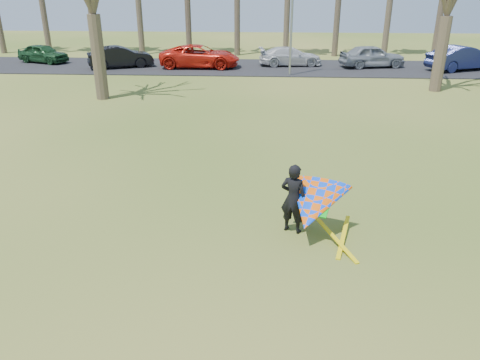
# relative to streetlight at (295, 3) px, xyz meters

# --- Properties ---
(ground) EXTENTS (100.00, 100.00, 0.00)m
(ground) POSITION_rel_streetlight_xyz_m (-2.16, -22.00, -4.46)
(ground) COLOR #2A5A13
(ground) RESTS_ON ground
(parking_strip) EXTENTS (46.00, 7.00, 0.06)m
(parking_strip) POSITION_rel_streetlight_xyz_m (-2.16, 3.00, -4.43)
(parking_strip) COLOR black
(parking_strip) RESTS_ON ground
(streetlight) EXTENTS (2.28, 0.18, 8.00)m
(streetlight) POSITION_rel_streetlight_xyz_m (0.00, 0.00, 0.00)
(streetlight) COLOR gray
(streetlight) RESTS_ON ground
(car_0) EXTENTS (4.23, 2.83, 1.34)m
(car_0) POSITION_rel_streetlight_xyz_m (-18.31, 3.92, -3.74)
(car_0) COLOR #1C4623
(car_0) RESTS_ON parking_strip
(car_1) EXTENTS (4.68, 3.23, 1.46)m
(car_1) POSITION_rel_streetlight_xyz_m (-11.92, 2.16, -3.67)
(car_1) COLOR black
(car_1) RESTS_ON parking_strip
(car_2) EXTENTS (5.55, 2.56, 1.54)m
(car_2) POSITION_rel_streetlight_xyz_m (-6.36, 2.56, -3.63)
(car_2) COLOR red
(car_2) RESTS_ON parking_strip
(car_3) EXTENTS (4.64, 2.33, 1.29)m
(car_3) POSITION_rel_streetlight_xyz_m (0.02, 3.74, -3.76)
(car_3) COLOR silver
(car_3) RESTS_ON parking_strip
(car_4) EXTENTS (4.78, 2.73, 1.53)m
(car_4) POSITION_rel_streetlight_xyz_m (5.74, 3.39, -3.64)
(car_4) COLOR gray
(car_4) RESTS_ON parking_strip
(car_5) EXTENTS (5.19, 3.54, 1.62)m
(car_5) POSITION_rel_streetlight_xyz_m (11.61, 2.57, -3.59)
(car_5) COLOR #19204C
(car_5) RESTS_ON parking_strip
(kite_flyer) EXTENTS (2.13, 2.39, 2.02)m
(kite_flyer) POSITION_rel_streetlight_xyz_m (-0.44, -20.77, -3.61)
(kite_flyer) COLOR black
(kite_flyer) RESTS_ON ground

